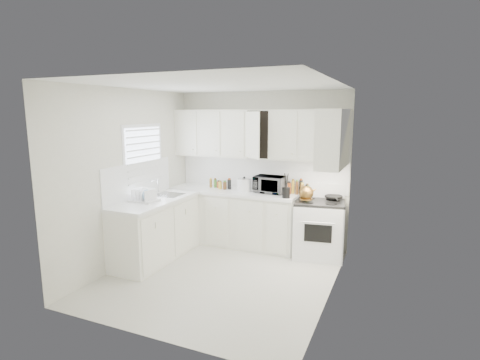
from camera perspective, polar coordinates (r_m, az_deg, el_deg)
The scene contains 36 objects.
floor at distance 5.45m, azimuth -3.00°, elevation -14.26°, with size 3.20×3.20×0.00m, color beige.
ceiling at distance 4.98m, azimuth -3.29°, elevation 14.13°, with size 3.20×3.20×0.00m, color white.
wall_back at distance 6.51m, azimuth 3.14°, elevation 1.72°, with size 3.00×3.00×0.00m, color silver.
wall_front at distance 3.73m, azimuth -14.17°, elevation -4.97°, with size 3.00×3.00×0.00m, color silver.
wall_left at distance 5.87m, azimuth -16.37°, elevation 0.39°, with size 3.20×3.20×0.00m, color silver.
wall_right at distance 4.60m, azimuth 13.85°, elevation -2.10°, with size 3.20×3.20×0.00m, color silver.
window_blinds at distance 6.09m, azimuth -14.25°, elevation 3.21°, with size 0.06×0.96×1.06m, color white, non-canonical shape.
lower_cabinets_back at distance 6.56m, azimuth -1.06°, elevation -5.80°, with size 2.22×0.60×0.90m, color white, non-canonical shape.
lower_cabinets_left at distance 6.04m, azimuth -12.53°, elevation -7.46°, with size 0.60×1.60×0.90m, color white, non-canonical shape.
countertop_back at distance 6.44m, azimuth -1.11°, elevation -1.76°, with size 2.24×0.64×0.05m, color white.
countertop_left at distance 5.91m, azimuth -12.63°, elevation -3.08°, with size 0.64×1.62×0.05m, color white.
backsplash_back at distance 6.51m, azimuth 3.10°, elevation 1.05°, with size 2.98×0.02×0.55m, color white.
backsplash_left at distance 6.03m, azimuth -15.05°, elevation -0.02°, with size 0.02×1.60×0.55m, color white.
upper_cabinets_back at distance 6.33m, azimuth 2.64°, elevation 3.31°, with size 3.00×0.33×0.80m, color white, non-canonical shape.
upper_cabinets_right at distance 5.39m, azimuth 13.67°, elevation 1.83°, with size 0.33×0.90×0.80m, color white, non-canonical shape.
sink at distance 6.16m, azimuth -10.78°, elevation -1.10°, with size 0.42×0.38×0.30m, color gray, non-canonical shape.
stove at distance 6.06m, azimuth 11.84°, elevation -6.14°, with size 0.75×0.62×1.15m, color white, non-canonical shape.
tea_kettle at distance 5.82m, azimuth 9.96°, elevation -1.76°, with size 0.27×0.23×0.25m, color brown, non-canonical shape.
frying_pan at distance 6.08m, azimuth 13.94°, elevation -2.37°, with size 0.28×0.47×0.04m, color black, non-canonical shape.
microwave at distance 6.23m, azimuth 4.54°, elevation -0.38°, with size 0.50×0.28×0.34m, color gray.
rice_cooker at distance 6.33m, azimuth 0.65°, elevation -0.59°, with size 0.25×0.25×0.25m, color white, non-canonical shape.
paper_towel at distance 6.45m, azimuth 3.45°, elevation -0.31°, with size 0.12×0.12×0.27m, color white.
utensil_crock at distance 5.86m, azimuth 6.99°, elevation -0.79°, with size 0.13×0.13×0.40m, color black, non-canonical shape.
dish_rack at distance 5.79m, azimuth -14.31°, elevation -2.07°, with size 0.40×0.30×0.22m, color white, non-canonical shape.
spice_left_0 at distance 6.73m, azimuth -4.22°, elevation -0.47°, with size 0.06×0.06×0.13m, color brown.
spice_left_1 at distance 6.62m, azimuth -4.01°, elevation -0.65°, with size 0.06×0.06×0.13m, color #45822B.
spice_left_2 at distance 6.67m, azimuth -3.08°, elevation -0.57°, with size 0.06×0.06×0.13m, color #AA4616.
spice_left_3 at distance 6.55m, azimuth -2.84°, elevation -0.75°, with size 0.06×0.06×0.13m, color gold.
spice_left_4 at distance 6.60m, azimuth -1.91°, elevation -0.66°, with size 0.06×0.06×0.13m, color brown.
spice_left_5 at distance 6.49m, azimuth -1.65°, elevation -0.85°, with size 0.06×0.06×0.13m, color black.
sauce_right_0 at distance 6.25m, azimuth 7.67°, elevation -1.09°, with size 0.06×0.06×0.19m, color #AA4616.
sauce_right_1 at distance 6.17m, azimuth 8.01°, elevation -1.23°, with size 0.06×0.06×0.19m, color gold.
sauce_right_2 at distance 6.22m, azimuth 8.64°, elevation -1.17°, with size 0.06×0.06×0.19m, color brown.
sauce_right_3 at distance 6.15m, azimuth 9.00°, elevation -1.31°, with size 0.06×0.06×0.19m, color black.
sauce_right_4 at distance 6.19m, azimuth 9.63°, elevation -1.25°, with size 0.06×0.06×0.19m, color brown.
sauce_right_5 at distance 6.12m, azimuth 9.99°, elevation -1.39°, with size 0.06×0.06×0.19m, color #45822B.
Camera 1 is at (2.22, -4.45, 2.25)m, focal length 28.28 mm.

